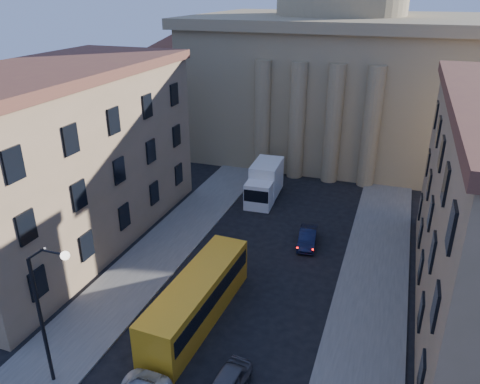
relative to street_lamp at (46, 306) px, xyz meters
The scene contains 8 objects.
sidewalk_left 11.38m from the street_lamp, 98.71° to the left, with size 5.00×60.00×0.15m, color #5C5954.
sidewalk_right 19.14m from the street_lamp, 32.88° to the left, with size 5.00×60.00×0.15m, color #5C5954.
church 48.43m from the street_lamp, 81.65° to the left, with size 68.02×28.76×36.60m.
building_left 17.36m from the street_lamp, 125.62° to the left, with size 11.60×26.60×14.70m.
street_lamp is the anchor object (origin of this frame).
car_right_distant 22.34m from the street_lamp, 63.73° to the left, with size 1.42×4.07×1.34m, color black.
city_bus 9.74m from the street_lamp, 57.40° to the left, with size 3.09×11.36×3.17m.
box_truck 28.01m from the street_lamp, 82.84° to the left, with size 2.92×6.78×3.66m.
Camera 1 is at (8.82, -7.10, 20.14)m, focal length 35.00 mm.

